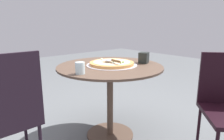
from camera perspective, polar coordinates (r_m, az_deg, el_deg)
The scene contains 7 objects.
ground_plane at distance 2.12m, azimuth -0.54°, elevation -17.85°, with size 10.00×10.00×0.00m, color slate.
patio_table at distance 1.90m, azimuth -0.58°, elevation -3.38°, with size 0.97×0.97×0.71m.
pizza_on_tray at distance 1.87m, azimuth -0.00°, elevation 1.84°, with size 0.47×0.47×0.05m.
pizza_server at distance 1.81m, azimuth 0.12°, elevation 2.72°, with size 0.09×0.21×0.02m.
drinking_cup at distance 1.56m, azimuth -9.01°, elevation 0.55°, with size 0.07×0.07×0.09m, color white.
napkin_dispenser at distance 1.99m, azimuth 8.96°, elevation 3.44°, with size 0.10×0.08×0.10m, color black.
patio_chair_near at distance 1.49m, azimuth -27.07°, elevation -10.65°, with size 0.37×0.37×0.92m.
Camera 1 is at (-1.19, -1.37, 1.09)m, focal length 32.39 mm.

